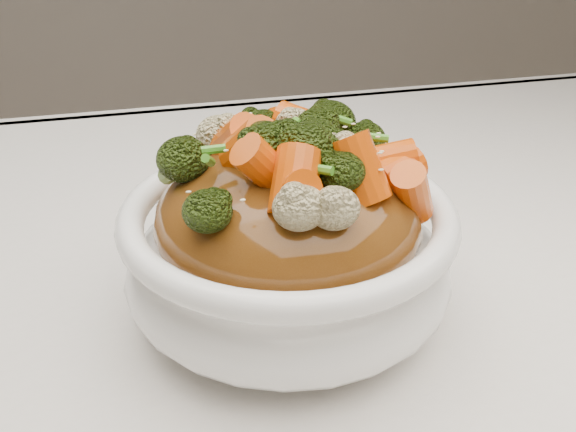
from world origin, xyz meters
name	(u,v)px	position (x,y,z in m)	size (l,w,h in m)	color
tablecloth	(326,327)	(0.00, 0.00, 0.73)	(1.20, 0.80, 0.04)	white
bowl	(288,259)	(-0.03, 0.00, 0.79)	(0.20, 0.20, 0.08)	white
sauce_base	(288,220)	(-0.03, 0.00, 0.82)	(0.16, 0.16, 0.09)	#5F3410
carrots	(288,129)	(-0.03, 0.00, 0.87)	(0.16, 0.16, 0.05)	#D34D06
broccoli	(288,131)	(-0.03, 0.00, 0.87)	(0.16, 0.16, 0.04)	black
cauliflower	(288,134)	(-0.03, 0.00, 0.87)	(0.16, 0.16, 0.03)	beige
scallions	(288,128)	(-0.03, 0.00, 0.88)	(0.12, 0.12, 0.02)	#41871F
sesame_seeds	(288,128)	(-0.03, 0.00, 0.88)	(0.14, 0.14, 0.01)	beige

